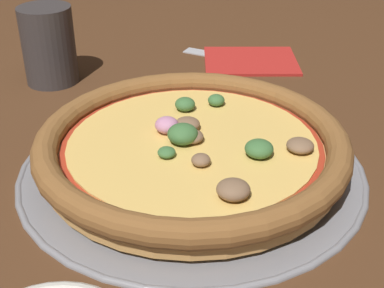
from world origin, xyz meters
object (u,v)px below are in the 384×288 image
(drinking_cup, at_px, (49,45))
(napkin, at_px, (251,59))
(pizza, at_px, (192,146))
(pizza_tray, at_px, (192,165))
(fork, at_px, (232,57))

(drinking_cup, xyz_separation_m, napkin, (0.29, 0.02, -0.05))
(pizza, distance_m, napkin, 0.31)
(drinking_cup, height_order, napkin, drinking_cup)
(pizza_tray, distance_m, napkin, 0.31)
(fork, bearing_deg, pizza_tray, 105.64)
(pizza_tray, height_order, napkin, same)
(pizza_tray, distance_m, pizza, 0.02)
(drinking_cup, height_order, fork, drinking_cup)
(napkin, bearing_deg, pizza_tray, -117.24)
(pizza, height_order, napkin, pizza)
(drinking_cup, xyz_separation_m, fork, (0.27, 0.04, -0.05))
(pizza, relative_size, napkin, 2.02)
(pizza, bearing_deg, pizza_tray, 148.14)
(pizza, xyz_separation_m, napkin, (0.14, 0.28, -0.02))
(napkin, height_order, fork, napkin)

